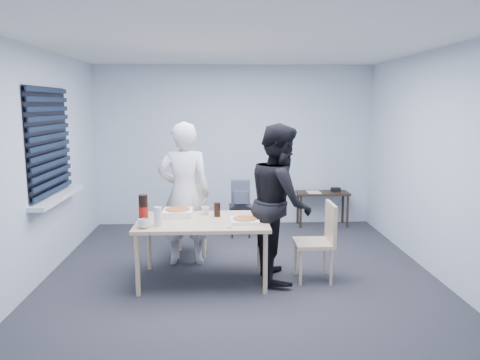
{
  "coord_description": "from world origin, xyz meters",
  "views": [
    {
      "loc": [
        -0.23,
        -5.14,
        1.98
      ],
      "look_at": [
        -0.01,
        0.1,
        1.12
      ],
      "focal_mm": 35.0,
      "sensor_mm": 36.0,
      "label": 1
    }
  ],
  "objects_px": {
    "person_white": "(185,194)",
    "side_table": "(323,197)",
    "mug_a": "(144,224)",
    "soda_bottle": "(143,210)",
    "dining_table": "(203,225)",
    "stool": "(240,213)",
    "chair_right": "(321,236)",
    "mug_b": "(205,210)",
    "person_black": "(280,202)",
    "chair_far": "(192,215)",
    "backpack": "(240,194)"
  },
  "relations": [
    {
      "from": "person_white",
      "to": "side_table",
      "type": "relative_size",
      "value": 2.11
    },
    {
      "from": "mug_a",
      "to": "soda_bottle",
      "type": "distance_m",
      "value": 0.2
    },
    {
      "from": "dining_table",
      "to": "side_table",
      "type": "xyz_separation_m",
      "value": [
        1.87,
        2.36,
        -0.16
      ]
    },
    {
      "from": "stool",
      "to": "soda_bottle",
      "type": "height_order",
      "value": "soda_bottle"
    },
    {
      "from": "dining_table",
      "to": "chair_right",
      "type": "relative_size",
      "value": 1.63
    },
    {
      "from": "mug_b",
      "to": "person_black",
      "type": "bearing_deg",
      "value": -13.37
    },
    {
      "from": "dining_table",
      "to": "mug_a",
      "type": "xyz_separation_m",
      "value": [
        -0.59,
        -0.32,
        0.11
      ]
    },
    {
      "from": "chair_right",
      "to": "mug_a",
      "type": "distance_m",
      "value": 1.96
    },
    {
      "from": "person_white",
      "to": "soda_bottle",
      "type": "height_order",
      "value": "person_white"
    },
    {
      "from": "dining_table",
      "to": "person_white",
      "type": "height_order",
      "value": "person_white"
    },
    {
      "from": "mug_a",
      "to": "soda_bottle",
      "type": "bearing_deg",
      "value": 100.3
    },
    {
      "from": "person_white",
      "to": "chair_far",
      "type": "bearing_deg",
      "value": -98.06
    },
    {
      "from": "person_black",
      "to": "mug_b",
      "type": "bearing_deg",
      "value": 76.63
    },
    {
      "from": "person_black",
      "to": "soda_bottle",
      "type": "height_order",
      "value": "person_black"
    },
    {
      "from": "dining_table",
      "to": "mug_a",
      "type": "bearing_deg",
      "value": -152.03
    },
    {
      "from": "backpack",
      "to": "mug_a",
      "type": "relative_size",
      "value": 3.15
    },
    {
      "from": "mug_b",
      "to": "backpack",
      "type": "bearing_deg",
      "value": 72.65
    },
    {
      "from": "side_table",
      "to": "chair_far",
      "type": "bearing_deg",
      "value": -146.96
    },
    {
      "from": "person_white",
      "to": "side_table",
      "type": "distance_m",
      "value": 2.77
    },
    {
      "from": "chair_far",
      "to": "backpack",
      "type": "xyz_separation_m",
      "value": [
        0.68,
        0.76,
        0.14
      ]
    },
    {
      "from": "dining_table",
      "to": "person_black",
      "type": "bearing_deg",
      "value": 4.62
    },
    {
      "from": "person_black",
      "to": "side_table",
      "type": "relative_size",
      "value": 2.11
    },
    {
      "from": "soda_bottle",
      "to": "stool",
      "type": "bearing_deg",
      "value": 60.12
    },
    {
      "from": "dining_table",
      "to": "mug_b",
      "type": "distance_m",
      "value": 0.29
    },
    {
      "from": "mug_b",
      "to": "soda_bottle",
      "type": "bearing_deg",
      "value": -146.81
    },
    {
      "from": "stool",
      "to": "backpack",
      "type": "distance_m",
      "value": 0.3
    },
    {
      "from": "person_black",
      "to": "stool",
      "type": "relative_size",
      "value": 3.79
    },
    {
      "from": "chair_far",
      "to": "soda_bottle",
      "type": "xyz_separation_m",
      "value": [
        -0.44,
        -1.18,
        0.35
      ]
    },
    {
      "from": "mug_a",
      "to": "mug_b",
      "type": "relative_size",
      "value": 1.23
    },
    {
      "from": "dining_table",
      "to": "mug_b",
      "type": "bearing_deg",
      "value": 85.05
    },
    {
      "from": "person_white",
      "to": "person_black",
      "type": "xyz_separation_m",
      "value": [
        1.11,
        -0.54,
        0.0
      ]
    },
    {
      "from": "stool",
      "to": "person_white",
      "type": "bearing_deg",
      "value": -121.96
    },
    {
      "from": "chair_far",
      "to": "side_table",
      "type": "height_order",
      "value": "chair_far"
    },
    {
      "from": "person_black",
      "to": "side_table",
      "type": "height_order",
      "value": "person_black"
    },
    {
      "from": "chair_right",
      "to": "mug_b",
      "type": "xyz_separation_m",
      "value": [
        -1.31,
        0.3,
        0.24
      ]
    },
    {
      "from": "mug_b",
      "to": "dining_table",
      "type": "bearing_deg",
      "value": -94.95
    },
    {
      "from": "stool",
      "to": "soda_bottle",
      "type": "relative_size",
      "value": 1.45
    },
    {
      "from": "stool",
      "to": "mug_b",
      "type": "xyz_separation_m",
      "value": [
        -0.47,
        -1.53,
        0.39
      ]
    },
    {
      "from": "chair_far",
      "to": "person_white",
      "type": "distance_m",
      "value": 0.56
    },
    {
      "from": "person_black",
      "to": "soda_bottle",
      "type": "xyz_separation_m",
      "value": [
        -1.49,
        -0.22,
        -0.03
      ]
    },
    {
      "from": "stool",
      "to": "mug_a",
      "type": "height_order",
      "value": "mug_a"
    },
    {
      "from": "chair_far",
      "to": "side_table",
      "type": "xyz_separation_m",
      "value": [
        2.05,
        1.33,
        -0.03
      ]
    },
    {
      "from": "dining_table",
      "to": "side_table",
      "type": "relative_size",
      "value": 1.72
    },
    {
      "from": "dining_table",
      "to": "person_black",
      "type": "height_order",
      "value": "person_black"
    },
    {
      "from": "stool",
      "to": "soda_bottle",
      "type": "xyz_separation_m",
      "value": [
        -1.12,
        -1.95,
        0.5
      ]
    },
    {
      "from": "person_white",
      "to": "soda_bottle",
      "type": "distance_m",
      "value": 0.85
    },
    {
      "from": "side_table",
      "to": "mug_a",
      "type": "bearing_deg",
      "value": -132.56
    },
    {
      "from": "side_table",
      "to": "soda_bottle",
      "type": "xyz_separation_m",
      "value": [
        -2.49,
        -2.52,
        0.38
      ]
    },
    {
      "from": "side_table",
      "to": "mug_a",
      "type": "distance_m",
      "value": 3.65
    },
    {
      "from": "mug_b",
      "to": "chair_right",
      "type": "bearing_deg",
      "value": -12.73
    }
  ]
}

